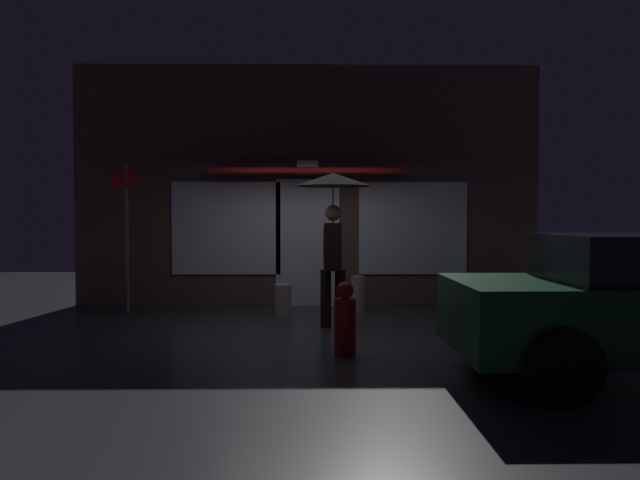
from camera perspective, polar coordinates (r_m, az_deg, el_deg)
The scene contains 7 objects.
ground_plane at distance 8.75m, azimuth -1.19°, elevation -8.02°, with size 18.00×18.00×0.00m, color #2D2D33.
building_facade at distance 10.96m, azimuth -1.12°, elevation 4.83°, with size 8.04×1.00×4.17m.
person_with_umbrella at distance 8.63m, azimuth 1.19°, elevation 2.82°, with size 1.06×1.06×2.15m.
street_sign_post at distance 10.40m, azimuth -17.28°, elevation 0.99°, with size 0.40×0.07×2.39m.
sidewalk_bollard at distance 9.77m, azimuth -3.41°, elevation -5.50°, with size 0.27×0.27×0.49m, color #B2A899.
sidewalk_bollard_2 at distance 10.12m, azimuth 3.50°, elevation -4.97°, with size 0.22×0.22×0.59m, color #B2A899.
fire_hydrant at distance 7.00m, azimuth 2.30°, elevation -7.40°, with size 0.24×0.24×0.82m.
Camera 1 is at (0.04, -8.61, 1.53)m, focal length 35.03 mm.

